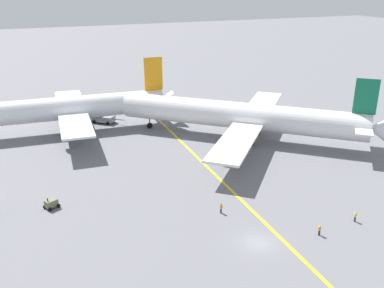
{
  "coord_description": "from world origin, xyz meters",
  "views": [
    {
      "loc": [
        -27.17,
        -40.7,
        32.88
      ],
      "look_at": [
        2.17,
        27.81,
        4.0
      ],
      "focal_mm": 39.62,
      "sensor_mm": 36.0,
      "label": 1
    }
  ],
  "objects": [
    {
      "name": "airliner_at_gate_left",
      "position": [
        -17.63,
        56.15,
        5.5
      ],
      "size": [
        52.7,
        38.71,
        16.1
      ],
      "color": "white",
      "rests_on": "ground"
    },
    {
      "name": "gse_gpu_cart_small",
      "position": [
        -24.5,
        20.66,
        0.79
      ],
      "size": [
        2.59,
        2.37,
        1.9
      ],
      "color": "#666B4C",
      "rests_on": "ground"
    },
    {
      "name": "taxiway_stripe",
      "position": [
        3.68,
        10.0,
        0.0
      ],
      "size": [
        4.29,
        119.96,
        0.01
      ],
      "primitive_type": "cube",
      "rotation": [
        0.0,
        0.0,
        -0.03
      ],
      "color": "yellow",
      "rests_on": "ground"
    },
    {
      "name": "ground_crew_wing_walker_right",
      "position": [
        15.74,
        -0.84,
        0.8
      ],
      "size": [
        0.45,
        0.37,
        1.54
      ],
      "color": "#2D3351",
      "rests_on": "ground"
    },
    {
      "name": "airliner_being_pushed",
      "position": [
        17.38,
        36.23,
        5.22
      ],
      "size": [
        47.97,
        44.7,
        15.25
      ],
      "color": "white",
      "rests_on": "ground"
    },
    {
      "name": "ground_crew_marshaller_foreground",
      "position": [
        -1.13,
        8.98,
        0.84
      ],
      "size": [
        0.36,
        0.47,
        1.63
      ],
      "color": "#2D3351",
      "rests_on": "ground"
    },
    {
      "name": "ground_crew_ramp_agent_by_cones",
      "position": [
        8.65,
        -1.67,
        0.8
      ],
      "size": [
        0.49,
        0.36,
        1.56
      ],
      "color": "black",
      "rests_on": "ground"
    },
    {
      "name": "pushback_tug",
      "position": [
        -8.18,
        59.36,
        1.28
      ],
      "size": [
        7.24,
        6.69,
        3.01
      ],
      "color": "gray",
      "rests_on": "ground"
    },
    {
      "name": "ground_plane",
      "position": [
        0.0,
        0.0,
        0.0
      ],
      "size": [
        600.0,
        600.0,
        0.0
      ],
      "primitive_type": "plane",
      "color": "slate"
    }
  ]
}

